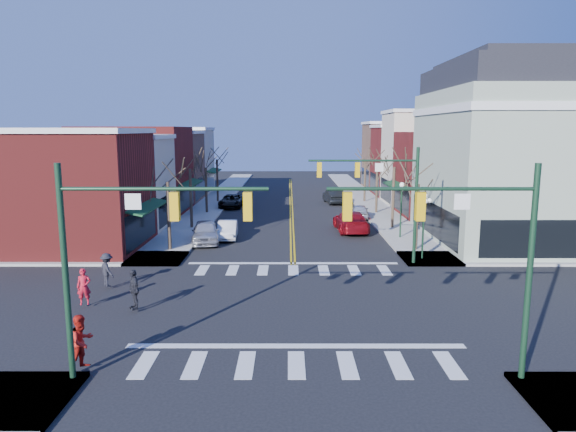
{
  "coord_description": "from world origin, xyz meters",
  "views": [
    {
      "loc": [
        -0.28,
        -23.2,
        8.2
      ],
      "look_at": [
        -0.32,
        8.91,
        2.8
      ],
      "focal_mm": 32.0,
      "sensor_mm": 36.0,
      "label": 1
    }
  ],
  "objects_px": {
    "pedestrian_red_b": "(82,342)",
    "car_left_mid": "(227,230)",
    "car_left_far": "(231,201)",
    "car_right_far": "(334,196)",
    "pedestrian_red_a": "(84,287)",
    "pedestrian_dark_b": "(107,270)",
    "lamppost_midblock": "(401,200)",
    "pedestrian_dark_a": "(134,289)",
    "car_right_mid": "(360,211)",
    "car_right_near": "(351,221)",
    "lamppost_corner": "(424,215)",
    "car_left_near": "(206,232)",
    "victorian_corner": "(518,151)"
  },
  "relations": [
    {
      "from": "car_right_near",
      "to": "pedestrian_dark_b",
      "type": "height_order",
      "value": "pedestrian_dark_b"
    },
    {
      "from": "car_left_far",
      "to": "pedestrian_red_b",
      "type": "xyz_separation_m",
      "value": [
        -0.9,
        -37.84,
        0.41
      ]
    },
    {
      "from": "pedestrian_dark_a",
      "to": "lamppost_corner",
      "type": "bearing_deg",
      "value": 88.13
    },
    {
      "from": "lamppost_corner",
      "to": "pedestrian_dark_a",
      "type": "relative_size",
      "value": 2.35
    },
    {
      "from": "car_left_near",
      "to": "pedestrian_red_a",
      "type": "relative_size",
      "value": 2.79
    },
    {
      "from": "car_left_far",
      "to": "pedestrian_dark_a",
      "type": "bearing_deg",
      "value": -89.5
    },
    {
      "from": "victorian_corner",
      "to": "pedestrian_red_a",
      "type": "height_order",
      "value": "victorian_corner"
    },
    {
      "from": "car_left_near",
      "to": "car_left_mid",
      "type": "bearing_deg",
      "value": 38.78
    },
    {
      "from": "car_left_mid",
      "to": "pedestrian_red_b",
      "type": "distance_m",
      "value": 22.12
    },
    {
      "from": "victorian_corner",
      "to": "lamppost_midblock",
      "type": "height_order",
      "value": "victorian_corner"
    },
    {
      "from": "car_right_far",
      "to": "pedestrian_red_a",
      "type": "height_order",
      "value": "pedestrian_red_a"
    },
    {
      "from": "car_left_near",
      "to": "car_right_mid",
      "type": "distance_m",
      "value": 16.57
    },
    {
      "from": "pedestrian_dark_b",
      "to": "victorian_corner",
      "type": "bearing_deg",
      "value": -108.77
    },
    {
      "from": "car_right_far",
      "to": "pedestrian_dark_b",
      "type": "relative_size",
      "value": 2.71
    },
    {
      "from": "car_right_mid",
      "to": "car_left_mid",
      "type": "bearing_deg",
      "value": 44.73
    },
    {
      "from": "pedestrian_red_b",
      "to": "pedestrian_dark_a",
      "type": "height_order",
      "value": "pedestrian_red_b"
    },
    {
      "from": "pedestrian_red_a",
      "to": "pedestrian_dark_b",
      "type": "relative_size",
      "value": 0.97
    },
    {
      "from": "lamppost_midblock",
      "to": "pedestrian_dark_a",
      "type": "bearing_deg",
      "value": -134.36
    },
    {
      "from": "car_left_far",
      "to": "pedestrian_dark_a",
      "type": "height_order",
      "value": "pedestrian_dark_a"
    },
    {
      "from": "car_right_mid",
      "to": "pedestrian_dark_b",
      "type": "relative_size",
      "value": 2.23
    },
    {
      "from": "car_left_far",
      "to": "car_right_far",
      "type": "height_order",
      "value": "car_right_far"
    },
    {
      "from": "car_right_mid",
      "to": "pedestrian_dark_b",
      "type": "xyz_separation_m",
      "value": [
        -16.11,
        -21.69,
        0.36
      ]
    },
    {
      "from": "car_right_near",
      "to": "pedestrian_red_b",
      "type": "bearing_deg",
      "value": 61.0
    },
    {
      "from": "lamppost_corner",
      "to": "car_right_near",
      "type": "distance_m",
      "value": 10.28
    },
    {
      "from": "pedestrian_dark_a",
      "to": "pedestrian_dark_b",
      "type": "relative_size",
      "value": 1.05
    },
    {
      "from": "car_left_mid",
      "to": "car_left_far",
      "type": "bearing_deg",
      "value": 91.98
    },
    {
      "from": "car_right_near",
      "to": "pedestrian_dark_a",
      "type": "height_order",
      "value": "pedestrian_dark_a"
    },
    {
      "from": "lamppost_midblock",
      "to": "car_right_near",
      "type": "distance_m",
      "value": 4.98
    },
    {
      "from": "car_left_far",
      "to": "car_right_near",
      "type": "bearing_deg",
      "value": -47.37
    },
    {
      "from": "car_left_far",
      "to": "car_left_mid",
      "type": "bearing_deg",
      "value": -82.68
    },
    {
      "from": "car_left_near",
      "to": "car_right_near",
      "type": "distance_m",
      "value": 11.97
    },
    {
      "from": "pedestrian_dark_b",
      "to": "car_left_near",
      "type": "bearing_deg",
      "value": -59.89
    },
    {
      "from": "car_left_far",
      "to": "car_right_mid",
      "type": "bearing_deg",
      "value": -25.96
    },
    {
      "from": "lamppost_midblock",
      "to": "pedestrian_red_b",
      "type": "relative_size",
      "value": 2.27
    },
    {
      "from": "car_left_far",
      "to": "pedestrian_dark_b",
      "type": "bearing_deg",
      "value": -94.51
    },
    {
      "from": "car_left_mid",
      "to": "car_left_far",
      "type": "xyz_separation_m",
      "value": [
        -1.45,
        15.86,
        0.02
      ]
    },
    {
      "from": "car_left_mid",
      "to": "pedestrian_dark_a",
      "type": "xyz_separation_m",
      "value": [
        -2.35,
        -16.06,
        0.4
      ]
    },
    {
      "from": "car_right_mid",
      "to": "lamppost_corner",
      "type": "bearing_deg",
      "value": 102.76
    },
    {
      "from": "car_right_near",
      "to": "pedestrian_dark_b",
      "type": "bearing_deg",
      "value": 43.78
    },
    {
      "from": "car_right_near",
      "to": "car_right_mid",
      "type": "relative_size",
      "value": 1.47
    },
    {
      "from": "car_right_far",
      "to": "pedestrian_red_b",
      "type": "height_order",
      "value": "pedestrian_red_b"
    },
    {
      "from": "pedestrian_red_b",
      "to": "pedestrian_dark_b",
      "type": "height_order",
      "value": "pedestrian_red_b"
    },
    {
      "from": "car_left_mid",
      "to": "car_right_far",
      "type": "distance_m",
      "value": 21.37
    },
    {
      "from": "pedestrian_red_b",
      "to": "car_left_mid",
      "type": "bearing_deg",
      "value": 19.05
    },
    {
      "from": "victorian_corner",
      "to": "car_left_far",
      "type": "relative_size",
      "value": 2.87
    },
    {
      "from": "car_right_mid",
      "to": "pedestrian_red_a",
      "type": "xyz_separation_m",
      "value": [
        -16.21,
        -24.5,
        0.34
      ]
    },
    {
      "from": "victorian_corner",
      "to": "lamppost_corner",
      "type": "distance_m",
      "value": 10.89
    },
    {
      "from": "car_right_mid",
      "to": "pedestrian_red_b",
      "type": "xyz_separation_m",
      "value": [
        -13.7,
        -31.02,
        0.43
      ]
    },
    {
      "from": "pedestrian_red_a",
      "to": "pedestrian_red_b",
      "type": "bearing_deg",
      "value": -83.79
    },
    {
      "from": "lamppost_midblock",
      "to": "pedestrian_dark_b",
      "type": "height_order",
      "value": "lamppost_midblock"
    }
  ]
}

